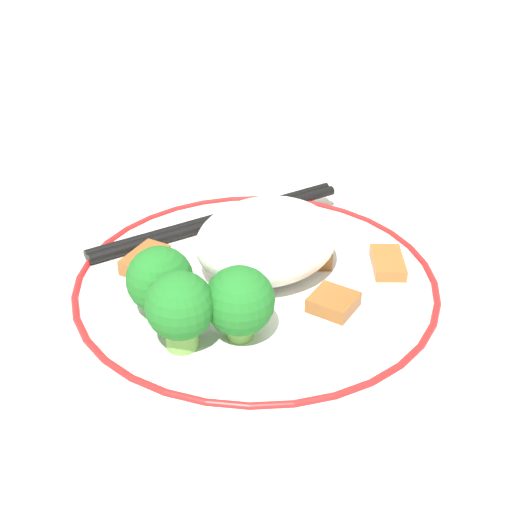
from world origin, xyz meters
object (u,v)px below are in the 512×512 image
at_px(broccoli_back_right, 239,302).
at_px(broccoli_back_center, 180,308).
at_px(plate, 256,286).
at_px(chopsticks, 218,220).
at_px(broccoli_back_left, 159,279).

bearing_deg(broccoli_back_right, broccoli_back_center, 162.10).
relative_size(plate, broccoli_back_right, 5.20).
xyz_separation_m(plate, chopsticks, (0.02, 0.08, 0.01)).
height_order(plate, chopsticks, chopsticks).
xyz_separation_m(plate, broccoli_back_left, (-0.07, 0.00, 0.03)).
xyz_separation_m(broccoli_back_left, chopsticks, (0.09, 0.08, -0.02)).
bearing_deg(chopsticks, broccoli_back_right, -114.14).
relative_size(broccoli_back_center, broccoli_back_right, 1.04).
bearing_deg(plate, broccoli_back_right, -131.28).
height_order(plate, broccoli_back_right, broccoli_back_right).
height_order(broccoli_back_left, chopsticks, broccoli_back_left).
relative_size(plate, broccoli_back_center, 4.99).
relative_size(plate, broccoli_back_left, 5.28).
bearing_deg(broccoli_back_center, broccoli_back_right, -17.90).
xyz_separation_m(broccoli_back_left, broccoli_back_right, (0.03, -0.05, 0.00)).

